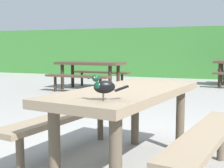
{
  "coord_description": "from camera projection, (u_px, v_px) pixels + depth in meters",
  "views": [
    {
      "loc": [
        0.56,
        -2.88,
        1.1
      ],
      "look_at": [
        -0.22,
        -0.77,
        0.84
      ],
      "focal_mm": 49.76,
      "sensor_mm": 36.0,
      "label": 1
    }
  ],
  "objects": [
    {
      "name": "picnic_table_foreground",
      "position": [
        128.0,
        109.0,
        2.8
      ],
      "size": [
        1.95,
        1.97,
        0.74
      ],
      "color": "#84725B",
      "rests_on": "ground"
    },
    {
      "name": "picnic_table_mid_right",
      "position": [
        90.0,
        69.0,
        8.28
      ],
      "size": [
        1.84,
        1.78,
        0.74
      ],
      "color": "#473828",
      "rests_on": "ground"
    },
    {
      "name": "bird_grackle",
      "position": [
        103.0,
        86.0,
        2.12
      ],
      "size": [
        0.26,
        0.17,
        0.18
      ],
      "color": "black",
      "rests_on": "picnic_table_foreground"
    },
    {
      "name": "hedge_wall",
      "position": [
        211.0,
        53.0,
        11.79
      ],
      "size": [
        28.0,
        1.72,
        1.88
      ],
      "primitive_type": "cube",
      "color": "#387A33",
      "rests_on": "ground"
    },
    {
      "name": "ground_plane",
      "position": [
        161.0,
        162.0,
        3.01
      ],
      "size": [
        60.0,
        60.0,
        0.0
      ],
      "primitive_type": "plane",
      "color": "gray"
    }
  ]
}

